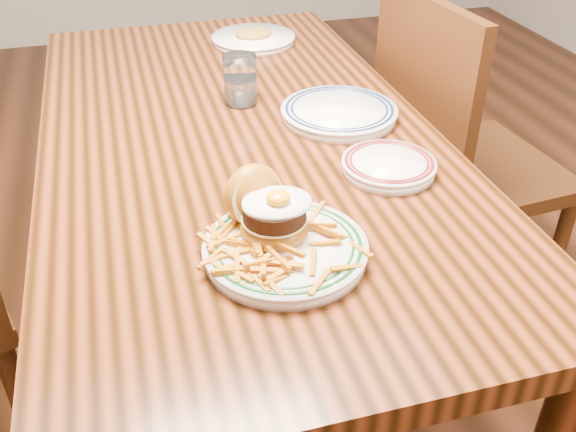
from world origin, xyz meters
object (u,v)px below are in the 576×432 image
object	(u,v)px
chair_right	(454,158)
main_plate	(280,235)
table	(240,165)
side_plate	(389,165)

from	to	relation	value
chair_right	main_plate	bearing A→B (deg)	36.29
table	side_plate	size ratio (longest dim) A/B	8.38
table	main_plate	xyz separation A→B (m)	(-0.03, -0.46, 0.12)
main_plate	side_plate	xyz separation A→B (m)	(0.27, 0.19, -0.02)
table	side_plate	bearing A→B (deg)	-46.76
chair_right	main_plate	world-z (taller)	chair_right
chair_right	main_plate	size ratio (longest dim) A/B	3.43
side_plate	table	bearing A→B (deg)	144.52
chair_right	side_plate	size ratio (longest dim) A/B	5.09
table	main_plate	size ratio (longest dim) A/B	5.65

